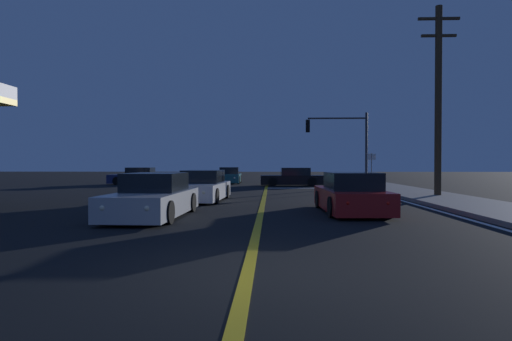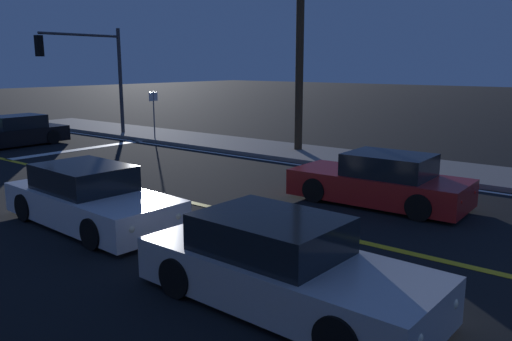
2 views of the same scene
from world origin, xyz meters
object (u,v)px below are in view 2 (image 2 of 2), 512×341
(car_far_approaching_black, at_px, (14,133))
(traffic_signal_near_right, at_px, (91,64))
(car_distant_tail_silver, at_px, (282,267))
(car_parked_curb_red, at_px, (381,182))
(utility_pole_right, at_px, (300,34))
(street_sign_corner, at_px, (154,108))
(car_lead_oncoming_white, at_px, (90,199))

(car_far_approaching_black, bearing_deg, traffic_signal_near_right, -104.91)
(car_far_approaching_black, height_order, car_distant_tail_silver, same)
(car_distant_tail_silver, bearing_deg, car_parked_curb_red, -166.44)
(utility_pole_right, bearing_deg, car_parked_curb_red, -130.69)
(car_far_approaching_black, bearing_deg, street_sign_corner, -127.98)
(car_lead_oncoming_white, distance_m, car_parked_curb_red, 7.18)
(car_far_approaching_black, bearing_deg, car_distant_tail_silver, 162.88)
(traffic_signal_near_right, distance_m, utility_pole_right, 10.46)
(utility_pole_right, bearing_deg, car_distant_tail_silver, -147.05)
(car_distant_tail_silver, xyz_separation_m, traffic_signal_near_right, (8.73, 17.46, 2.99))
(traffic_signal_near_right, bearing_deg, utility_pole_right, 105.39)
(car_lead_oncoming_white, xyz_separation_m, car_distant_tail_silver, (-0.54, -5.71, 0.00))
(street_sign_corner, bearing_deg, car_lead_oncoming_white, -136.85)
(car_lead_oncoming_white, height_order, car_distant_tail_silver, same)
(car_far_approaching_black, distance_m, traffic_signal_near_right, 4.73)
(car_lead_oncoming_white, relative_size, car_parked_curb_red, 1.03)
(utility_pole_right, height_order, street_sign_corner, utility_pole_right)
(car_far_approaching_black, bearing_deg, car_parked_curb_red, -177.74)
(car_parked_curb_red, height_order, utility_pole_right, utility_pole_right)
(car_lead_oncoming_white, distance_m, street_sign_corner, 13.12)
(car_parked_curb_red, distance_m, car_far_approaching_black, 17.01)
(car_lead_oncoming_white, xyz_separation_m, car_far_approaching_black, (4.62, 12.61, -0.00))
(car_lead_oncoming_white, relative_size, car_far_approaching_black, 1.02)
(traffic_signal_near_right, bearing_deg, car_parked_curb_red, 81.24)
(car_parked_curb_red, relative_size, street_sign_corner, 1.97)
(street_sign_corner, bearing_deg, car_far_approaching_black, 143.42)
(car_parked_curb_red, bearing_deg, traffic_signal_near_right, 79.57)
(car_lead_oncoming_white, height_order, car_parked_curb_red, same)
(car_parked_curb_red, distance_m, street_sign_corner, 13.89)
(car_lead_oncoming_white, xyz_separation_m, street_sign_corner, (9.54, 8.95, 0.99))
(car_parked_curb_red, relative_size, traffic_signal_near_right, 0.87)
(street_sign_corner, bearing_deg, car_distant_tail_silver, -124.52)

